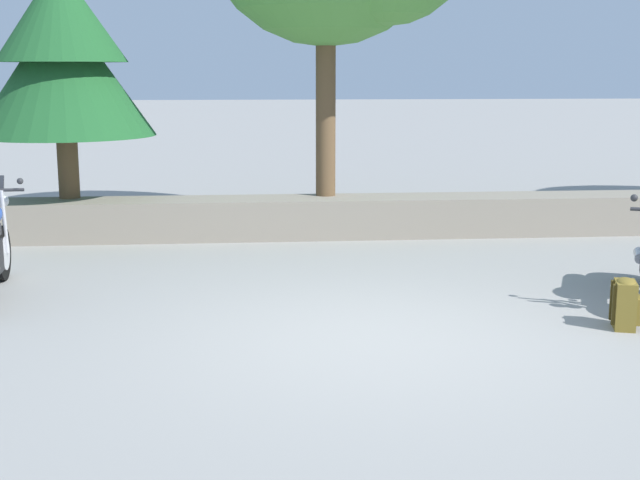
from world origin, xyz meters
TOP-DOWN VIEW (x-y plane):
  - ground_plane at (0.00, 0.00)m, footprint 120.00×120.00m
  - stone_wall at (0.00, 4.80)m, footprint 36.00×0.80m
  - rider_backpack at (2.31, 0.08)m, footprint 0.31×0.34m
  - pine_tree_far_left at (-3.59, 5.08)m, footprint 2.47×2.47m

SIDE VIEW (x-z plane):
  - ground_plane at x=0.00m, z-range 0.00..0.00m
  - rider_backpack at x=2.31m, z-range 0.01..0.48m
  - stone_wall at x=0.00m, z-range 0.00..0.55m
  - pine_tree_far_left at x=-3.59m, z-range 0.93..4.12m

